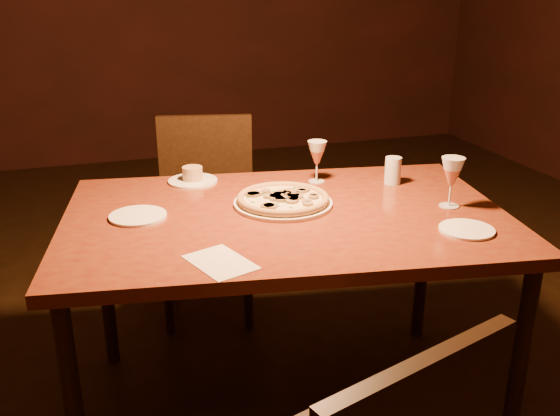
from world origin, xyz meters
name	(u,v)px	position (x,y,z in m)	size (l,w,h in m)	color
floor	(284,367)	(0.00, 0.00, 0.00)	(7.00, 7.00, 0.00)	black
dining_table	(286,232)	(-0.08, -0.25, 0.75)	(1.66, 1.21, 0.82)	brown
chair_far	(207,206)	(-0.19, 0.65, 0.54)	(0.55, 0.55, 0.96)	black
pizza_plate	(283,200)	(-0.06, -0.17, 0.84)	(0.36, 0.36, 0.04)	white
ramekin_saucer	(193,177)	(-0.32, 0.19, 0.84)	(0.20, 0.20, 0.06)	white
wine_glass_far	(317,162)	(0.15, 0.04, 0.90)	(0.08, 0.08, 0.17)	#A75E45
wine_glass_right	(451,182)	(0.50, -0.37, 0.91)	(0.08, 0.08, 0.18)	#A75E45
water_tumbler	(393,171)	(0.43, -0.07, 0.87)	(0.06, 0.06, 0.11)	silver
side_plate_left	(138,216)	(-0.57, -0.14, 0.82)	(0.20, 0.20, 0.01)	white
side_plate_near	(467,230)	(0.43, -0.59, 0.82)	(0.18, 0.18, 0.01)	white
menu_card	(221,262)	(-0.38, -0.57, 0.82)	(0.14, 0.21, 0.00)	beige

